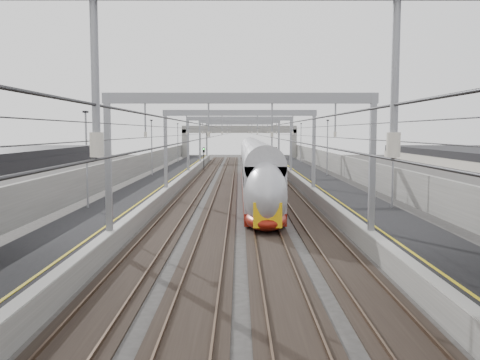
{
  "coord_description": "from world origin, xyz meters",
  "views": [
    {
      "loc": [
        -0.06,
        -3.41,
        5.78
      ],
      "look_at": [
        0.0,
        29.65,
        2.78
      ],
      "focal_mm": 40.0,
      "sensor_mm": 36.0,
      "label": 1
    }
  ],
  "objects": [
    {
      "name": "signal_green",
      "position": [
        -5.2,
        74.38,
        2.42
      ],
      "size": [
        0.32,
        0.32,
        3.48
      ],
      "color": "black",
      "rests_on": "ground"
    },
    {
      "name": "platform_left",
      "position": [
        -8.0,
        45.0,
        0.5
      ],
      "size": [
        4.0,
        120.0,
        1.0
      ],
      "primitive_type": "cube",
      "color": "black",
      "rests_on": "ground"
    },
    {
      "name": "overhead_line",
      "position": [
        0.0,
        51.62,
        6.14
      ],
      "size": [
        13.0,
        140.0,
        6.6
      ],
      "color": "gray",
      "rests_on": "platform_left"
    },
    {
      "name": "wall_left",
      "position": [
        -11.2,
        45.0,
        1.6
      ],
      "size": [
        0.3,
        120.0,
        3.2
      ],
      "primitive_type": "cube",
      "color": "slate",
      "rests_on": "ground"
    },
    {
      "name": "train",
      "position": [
        1.5,
        46.7,
        1.96
      ],
      "size": [
        2.51,
        45.83,
        3.98
      ],
      "color": "maroon",
      "rests_on": "ground"
    },
    {
      "name": "signal_red_near",
      "position": [
        3.2,
        68.04,
        2.42
      ],
      "size": [
        0.32,
        0.32,
        3.48
      ],
      "color": "black",
      "rests_on": "ground"
    },
    {
      "name": "tracks",
      "position": [
        0.0,
        45.0,
        0.05
      ],
      "size": [
        11.4,
        140.0,
        0.2
      ],
      "color": "black",
      "rests_on": "ground"
    },
    {
      "name": "wall_right",
      "position": [
        11.2,
        45.0,
        1.6
      ],
      "size": [
        0.3,
        120.0,
        3.2
      ],
      "primitive_type": "cube",
      "color": "slate",
      "rests_on": "ground"
    },
    {
      "name": "overbridge",
      "position": [
        0.0,
        100.0,
        5.31
      ],
      "size": [
        22.0,
        2.2,
        6.9
      ],
      "color": "slate",
      "rests_on": "ground"
    },
    {
      "name": "platform_right",
      "position": [
        8.0,
        45.0,
        0.5
      ],
      "size": [
        4.0,
        120.0,
        1.0
      ],
      "primitive_type": "cube",
      "color": "black",
      "rests_on": "ground"
    },
    {
      "name": "signal_red_far",
      "position": [
        5.4,
        75.39,
        2.42
      ],
      "size": [
        0.32,
        0.32,
        3.48
      ],
      "color": "black",
      "rests_on": "ground"
    }
  ]
}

